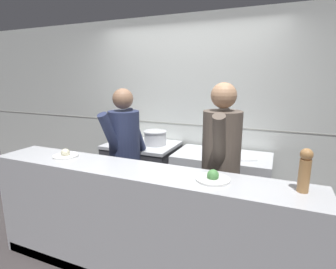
% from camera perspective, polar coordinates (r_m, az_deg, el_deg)
% --- Properties ---
extents(ground_plane, '(14.00, 14.00, 0.00)m').
position_cam_1_polar(ground_plane, '(2.99, -5.89, -24.64)').
color(ground_plane, '#383333').
extents(wall_back_tiled, '(8.00, 0.06, 2.60)m').
position_cam_1_polar(wall_back_tiled, '(3.67, 3.99, 4.60)').
color(wall_back_tiled, silver).
rests_on(wall_back_tiled, ground_plane).
extents(oven_range, '(0.93, 0.71, 0.91)m').
position_cam_1_polar(oven_range, '(3.72, -5.56, -8.77)').
color(oven_range, '#38383D').
rests_on(oven_range, ground_plane).
extents(prep_counter, '(1.13, 0.65, 0.88)m').
position_cam_1_polar(prep_counter, '(3.37, 11.43, -11.56)').
color(prep_counter, '#B7BABF').
rests_on(prep_counter, ground_plane).
extents(pass_counter, '(2.91, 0.45, 1.03)m').
position_cam_1_polar(pass_counter, '(2.47, -6.58, -18.95)').
color(pass_counter, '#B7BABF').
rests_on(pass_counter, ground_plane).
extents(stock_pot, '(0.28, 0.28, 0.22)m').
position_cam_1_polar(stock_pot, '(3.73, -8.95, 0.37)').
color(stock_pot, beige).
rests_on(stock_pot, oven_range).
extents(sauce_pot, '(0.31, 0.31, 0.19)m').
position_cam_1_polar(sauce_pot, '(3.47, -2.81, -0.65)').
color(sauce_pot, '#B7BABF').
rests_on(sauce_pot, oven_range).
extents(mixing_bowl_steel, '(0.27, 0.27, 0.10)m').
position_cam_1_polar(mixing_bowl_steel, '(3.23, 10.06, -3.29)').
color(mixing_bowl_steel, '#B7BABF').
rests_on(mixing_bowl_steel, prep_counter).
extents(chefs_knife, '(0.32, 0.16, 0.02)m').
position_cam_1_polar(chefs_knife, '(3.03, 15.29, -5.42)').
color(chefs_knife, '#B7BABF').
rests_on(chefs_knife, prep_counter).
extents(plated_dish_main, '(0.24, 0.24, 0.08)m').
position_cam_1_polar(plated_dish_main, '(2.75, -21.41, -4.13)').
color(plated_dish_main, white).
rests_on(plated_dish_main, pass_counter).
extents(plated_dish_appetiser, '(0.26, 0.26, 0.09)m').
position_cam_1_polar(plated_dish_appetiser, '(2.02, 9.74, -9.26)').
color(plated_dish_appetiser, white).
rests_on(plated_dish_appetiser, pass_counter).
extents(pepper_mill, '(0.08, 0.08, 0.30)m').
position_cam_1_polar(pepper_mill, '(1.98, 27.64, -6.73)').
color(pepper_mill, '#AD7A47').
rests_on(pepper_mill, pass_counter).
extents(chef_head_cook, '(0.39, 0.74, 1.68)m').
position_cam_1_polar(chef_head_cook, '(2.99, -9.36, -4.52)').
color(chef_head_cook, black).
rests_on(chef_head_cook, ground_plane).
extents(chef_sous, '(0.39, 0.77, 1.75)m').
position_cam_1_polar(chef_sous, '(2.53, 11.38, -6.77)').
color(chef_sous, black).
rests_on(chef_sous, ground_plane).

